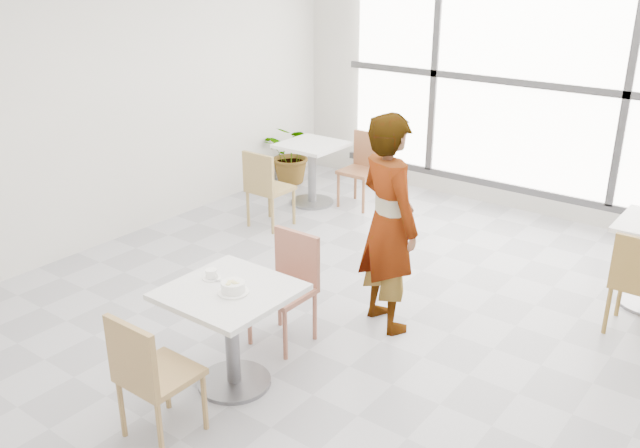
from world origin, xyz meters
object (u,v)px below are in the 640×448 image
Objects in this scene: oatmeal_bowl at (233,287)px; person at (388,224)px; chair_far at (288,280)px; main_table at (231,319)px; coffee_cup at (212,275)px; chair_near at (149,371)px; bg_chair_left_far at (364,164)px; plant_left at (293,154)px; bg_chair_left_near at (265,184)px; bg_table_left at (312,165)px.

person reaches higher than oatmeal_bowl.
person is (0.48, 0.65, 0.38)m from chair_far.
coffee_cup reaches higher than main_table.
chair_near is 1.00× the size of bg_chair_left_far.
plant_left is (-2.94, 2.39, -0.49)m from person.
plant_left is at bearing -60.26° from chair_near.
person is 2.41m from bg_chair_left_near.
plant_left is at bearing 122.16° from coffee_cup.
bg_chair_left_near reaches higher than plant_left.
bg_table_left is at bearing 120.12° from oatmeal_bowl.
chair_far is 3.18m from bg_chair_left_far.
main_table is at bearing -55.91° from plant_left.
main_table is 3.89m from bg_chair_left_far.
main_table is 0.92× the size of chair_far.
chair_far is 3.91m from plant_left.
bg_chair_left_far is at bearing 107.68° from coffee_cup.
oatmeal_bowl is (0.15, -0.75, 0.29)m from chair_far.
person is (0.33, 1.40, 0.09)m from oatmeal_bowl.
plant_left is (-2.34, 3.73, -0.39)m from coffee_cup.
plant_left reaches higher than bg_table_left.
oatmeal_bowl is 1.32× the size of coffee_cup.
bg_table_left is 0.93m from bg_chair_left_near.
bg_table_left is at bearing -144.88° from bg_chair_left_far.
plant_left is at bearing 124.09° from main_table.
plant_left is at bearing 124.55° from oatmeal_bowl.
bg_table_left is at bearing 124.58° from chair_far.
main_table is 0.28m from oatmeal_bowl.
chair_near is at bearing -85.62° from chair_far.
person reaches higher than chair_near.
coffee_cup is at bearing 166.43° from oatmeal_bowl.
bg_chair_left_near is at bearing 0.51° from person.
person is at bearing -39.17° from plant_left.
coffee_cup is 0.18× the size of bg_chair_left_near.
chair_far is 3.11m from bg_table_left.
bg_chair_left_far is at bearing 111.10° from oatmeal_bowl.
chair_far is 0.49× the size of person.
bg_table_left is (-1.77, 2.56, -0.01)m from chair_far.
bg_chair_left_far reaches higher than coffee_cup.
oatmeal_bowl is at bearing -68.90° from bg_chair_left_far.
main_table is 0.92× the size of bg_chair_left_near.
chair_near reaches higher than plant_left.
coffee_cup is 0.20× the size of plant_left.
person is at bearing 76.83° from oatmeal_bowl.
person reaches higher than bg_table_left.
bg_chair_left_far is (0.51, 0.36, 0.01)m from bg_table_left.
coffee_cup is 4.42m from plant_left.
chair_near is 1.00× the size of chair_far.
main_table is 1.47m from person.
bg_chair_left_far reaches higher than bg_table_left.
coffee_cup is 3.79m from bg_chair_left_far.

